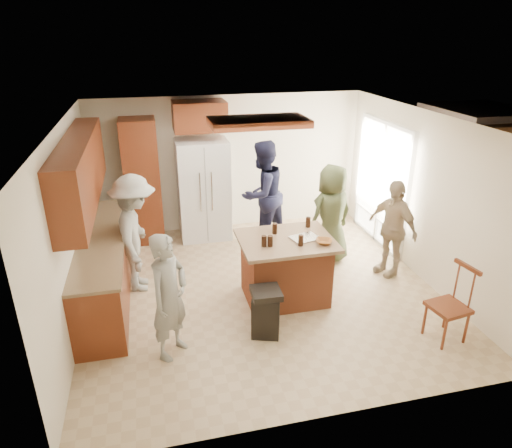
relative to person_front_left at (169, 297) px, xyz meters
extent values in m
plane|color=tan|center=(1.37, 1.14, -0.77)|extent=(5.00, 5.00, 0.00)
plane|color=white|center=(1.37, 1.14, 1.73)|extent=(5.00, 5.00, 0.00)
plane|color=beige|center=(1.37, 3.64, 0.48)|extent=(5.00, 0.00, 5.00)
plane|color=beige|center=(1.37, -1.36, 0.48)|extent=(5.00, 0.00, 5.00)
plane|color=beige|center=(-1.13, 1.14, 0.48)|extent=(0.00, 5.00, 5.00)
plane|color=beige|center=(3.87, 1.14, 0.48)|extent=(0.00, 5.00, 5.00)
cube|color=white|center=(3.85, 2.34, 0.28)|extent=(0.02, 1.60, 2.10)
cube|color=white|center=(3.83, 2.34, 0.28)|extent=(0.08, 1.72, 2.10)
cube|color=maroon|center=(1.37, 1.34, 1.67)|extent=(1.30, 0.70, 0.10)
cube|color=white|center=(1.37, 1.34, 1.61)|extent=(1.10, 0.50, 0.02)
cube|color=olive|center=(5.37, 2.34, -0.82)|extent=(3.00, 3.00, 0.10)
cube|color=#593319|center=(6.07, 2.94, 0.23)|extent=(1.40, 1.60, 2.00)
imported|color=gray|center=(0.00, 0.00, 0.00)|extent=(0.68, 0.70, 1.55)
imported|color=black|center=(1.77, 2.70, 0.16)|extent=(1.07, 0.96, 1.87)
imported|color=#3B4427|center=(2.68, 1.78, 0.05)|extent=(0.93, 0.75, 1.65)
imported|color=tan|center=(3.43, 1.19, -0.01)|extent=(0.74, 1.00, 1.53)
imported|color=gray|center=(-0.36, 1.64, 0.10)|extent=(0.58, 1.15, 1.74)
cube|color=maroon|center=(-0.83, 1.54, -0.33)|extent=(0.60, 3.00, 0.88)
cube|color=#846B4C|center=(-0.83, 1.54, 0.13)|extent=(0.64, 3.00, 0.04)
cube|color=maroon|center=(-0.96, 1.54, 1.10)|extent=(0.35, 3.00, 0.85)
cube|color=maroon|center=(-0.23, 3.34, 0.33)|extent=(0.60, 0.60, 2.20)
cube|color=maroon|center=(0.82, 3.34, 1.43)|extent=(0.90, 0.60, 0.50)
cube|color=white|center=(0.82, 3.26, 0.13)|extent=(0.90, 0.72, 1.80)
cube|color=gray|center=(0.82, 2.90, 0.13)|extent=(0.01, 0.01, 1.71)
cylinder|color=silver|center=(0.72, 2.87, 0.22)|extent=(0.02, 0.02, 0.70)
cylinder|color=silver|center=(0.92, 2.87, 0.22)|extent=(0.02, 0.02, 0.70)
cube|color=#9C4728|center=(1.64, 0.85, -0.33)|extent=(1.10, 0.85, 0.88)
cube|color=#7F6249|center=(1.64, 0.85, 0.13)|extent=(1.28, 1.03, 0.05)
cube|color=silver|center=(1.89, 0.80, 0.17)|extent=(0.43, 0.36, 0.02)
imported|color=brown|center=(2.09, 0.60, 0.18)|extent=(0.28, 0.28, 0.05)
cylinder|color=black|center=(1.37, 0.69, 0.23)|extent=(0.07, 0.07, 0.15)
cylinder|color=black|center=(1.53, 1.06, 0.23)|extent=(0.07, 0.07, 0.15)
cylinder|color=black|center=(2.06, 1.17, 0.23)|extent=(0.07, 0.07, 0.15)
cylinder|color=black|center=(1.77, 0.61, 0.23)|extent=(0.07, 0.07, 0.15)
cylinder|color=black|center=(1.29, 0.70, 0.23)|extent=(0.07, 0.07, 0.15)
cube|color=black|center=(1.17, 0.11, -0.50)|extent=(0.43, 0.43, 0.55)
cube|color=black|center=(1.17, 0.11, -0.18)|extent=(0.38, 0.38, 0.08)
cube|color=maroon|center=(3.30, -0.51, -0.32)|extent=(0.48, 0.48, 0.05)
cylinder|color=maroon|center=(3.16, -0.70, -0.55)|extent=(0.04, 0.04, 0.44)
cylinder|color=maroon|center=(3.49, -0.65, -0.55)|extent=(0.04, 0.04, 0.44)
cylinder|color=maroon|center=(3.10, -0.37, -0.55)|extent=(0.04, 0.04, 0.44)
cylinder|color=maroon|center=(3.44, -0.31, -0.55)|extent=(0.04, 0.04, 0.44)
cube|color=maroon|center=(3.49, -0.48, 0.20)|extent=(0.10, 0.40, 0.05)
cylinder|color=maroon|center=(3.50, -0.60, -0.05)|extent=(0.03, 0.03, 0.50)
cylinder|color=maroon|center=(3.47, -0.36, -0.05)|extent=(0.03, 0.03, 0.50)
camera|label=1|loc=(-0.07, -4.53, 2.80)|focal=32.00mm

